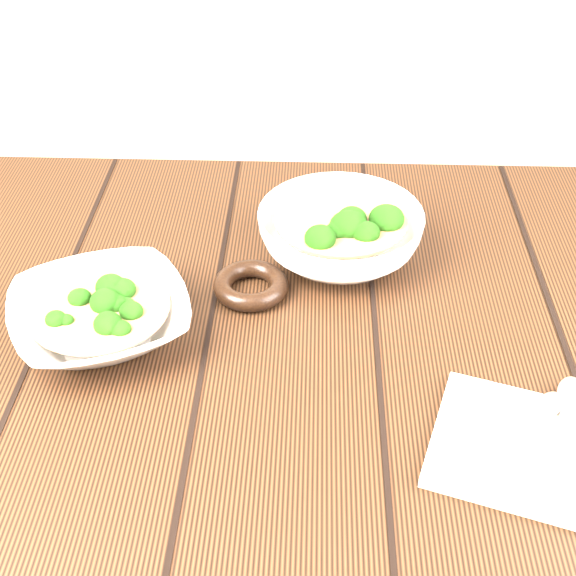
{
  "coord_description": "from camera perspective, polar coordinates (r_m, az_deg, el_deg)",
  "views": [
    {
      "loc": [
        0.1,
        -0.75,
        1.38
      ],
      "look_at": [
        0.07,
        0.0,
        0.8
      ],
      "focal_mm": 50.0,
      "sensor_mm": 36.0,
      "label": 1
    }
  ],
  "objects": [
    {
      "name": "table",
      "position": [
        1.06,
        -4.03,
        -7.25
      ],
      "size": [
        1.2,
        0.8,
        0.75
      ],
      "color": "#341D0F",
      "rests_on": "ground"
    },
    {
      "name": "soup_bowl_front",
      "position": [
        0.97,
        -13.2,
        -1.92
      ],
      "size": [
        0.27,
        0.27,
        0.06
      ],
      "color": "white",
      "rests_on": "table"
    },
    {
      "name": "soup_bowl_back",
      "position": [
        1.07,
        3.71,
        3.91
      ],
      "size": [
        0.28,
        0.28,
        0.08
      ],
      "color": "white",
      "rests_on": "table"
    },
    {
      "name": "trivet",
      "position": [
        1.01,
        -2.67,
        0.19
      ],
      "size": [
        0.12,
        0.12,
        0.02
      ],
      "primitive_type": "torus",
      "rotation": [
        0.0,
        0.0,
        -0.36
      ],
      "color": "black",
      "rests_on": "table"
    },
    {
      "name": "napkin",
      "position": [
        0.86,
        16.91,
        -11.0
      ],
      "size": [
        0.24,
        0.21,
        0.01
      ],
      "primitive_type": "cube",
      "rotation": [
        0.0,
        0.0,
        -0.31
      ],
      "color": "#BFB69E",
      "rests_on": "table"
    },
    {
      "name": "spoon_left",
      "position": [
        0.88,
        17.27,
        -9.14
      ],
      "size": [
        0.11,
        0.14,
        0.01
      ],
      "color": "#BDB5A7",
      "rests_on": "napkin"
    },
    {
      "name": "spoon_right",
      "position": [
        0.9,
        19.04,
        -8.2
      ],
      "size": [
        0.08,
        0.15,
        0.01
      ],
      "color": "#BDB5A7",
      "rests_on": "napkin"
    }
  ]
}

